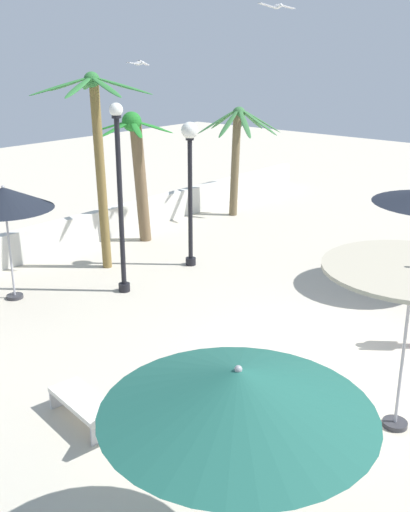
% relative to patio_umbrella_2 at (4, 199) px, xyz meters
% --- Properties ---
extents(ground_plane, '(56.00, 56.00, 0.00)m').
position_rel_patio_umbrella_2_xyz_m(ground_plane, '(2.20, -7.39, -2.43)').
color(ground_plane, beige).
extents(boundary_wall, '(25.20, 0.30, 0.93)m').
position_rel_patio_umbrella_2_xyz_m(boundary_wall, '(2.20, 2.05, -1.97)').
color(boundary_wall, silver).
rests_on(boundary_wall, ground_plane).
extents(patio_umbrella_2, '(2.21, 2.21, 2.74)m').
position_rel_patio_umbrella_2_xyz_m(patio_umbrella_2, '(0.00, 0.00, 0.00)').
color(patio_umbrella_2, '#333338').
rests_on(patio_umbrella_2, ground_plane).
extents(patio_umbrella_5, '(2.86, 2.86, 2.70)m').
position_rel_patio_umbrella_2_xyz_m(patio_umbrella_5, '(-2.98, -8.95, -0.04)').
color(patio_umbrella_5, '#333338').
rests_on(patio_umbrella_5, ground_plane).
extents(palm_tree_0, '(2.40, 2.20, 3.95)m').
position_rel_patio_umbrella_2_xyz_m(palm_tree_0, '(5.04, 0.96, 0.05)').
color(palm_tree_0, brown).
rests_on(palm_tree_0, ground_plane).
extents(palm_tree_1, '(2.91, 2.91, 3.76)m').
position_rel_patio_umbrella_2_xyz_m(palm_tree_1, '(9.55, 0.72, 0.08)').
color(palm_tree_1, brown).
rests_on(palm_tree_1, ground_plane).
extents(palm_tree_3, '(3.07, 3.11, 5.12)m').
position_rel_patio_umbrella_2_xyz_m(palm_tree_3, '(2.77, -0.01, 0.97)').
color(palm_tree_3, olive).
rests_on(palm_tree_3, ground_plane).
extents(lamp_post_0, '(0.44, 0.44, 3.88)m').
position_rel_patio_umbrella_2_xyz_m(lamp_post_0, '(4.48, -1.63, 0.22)').
color(lamp_post_0, black).
rests_on(lamp_post_0, ground_plane).
extents(lamp_post_1, '(0.31, 0.31, 4.51)m').
position_rel_patio_umbrella_2_xyz_m(lamp_post_1, '(2.00, -1.66, 0.06)').
color(lamp_post_1, black).
rests_on(lamp_post_1, ground_plane).
extents(lounge_chair_0, '(0.83, 1.95, 0.84)m').
position_rel_patio_umbrella_2_xyz_m(lounge_chair_0, '(-2.16, -5.51, -2.04)').
color(lounge_chair_0, '#B7B7BC').
rests_on(lounge_chair_0, ground_plane).
extents(seagull_0, '(1.25, 0.46, 0.15)m').
position_rel_patio_umbrella_2_xyz_m(seagull_0, '(7.82, -1.91, 4.31)').
color(seagull_0, white).
extents(seagull_1, '(1.22, 0.45, 0.19)m').
position_rel_patio_umbrella_2_xyz_m(seagull_1, '(7.23, 3.07, 2.74)').
color(seagull_1, white).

